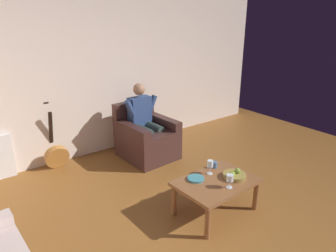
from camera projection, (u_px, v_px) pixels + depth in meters
The scene contains 11 objects.
ground_plane at pixel (251, 237), 3.23m from camera, with size 7.12×7.12×0.00m, color brown.
wall_back at pixel (112, 73), 5.04m from camera, with size 6.34×0.06×2.57m, color silver.
armchair at pixel (146, 138), 4.97m from camera, with size 0.79×0.88×0.87m.
person_seated at pixel (145, 119), 4.88m from camera, with size 0.62×0.59×1.18m.
coffee_table at pixel (216, 185), 3.53m from camera, with size 0.93×0.67×0.41m.
guitar at pixel (56, 154), 4.63m from camera, with size 0.36×0.34×1.00m.
wine_glass_near at pixel (230, 179), 3.33m from camera, with size 0.08×0.08×0.16m.
wine_glass_far at pixel (210, 165), 3.61m from camera, with size 0.07×0.07×0.17m.
fruit_bowl at pixel (234, 175), 3.56m from camera, with size 0.26×0.26×0.11m.
decorative_dish at pixel (196, 179), 3.52m from camera, with size 0.19×0.19×0.02m, color teal.
candle_jar at pixel (214, 165), 3.80m from camera, with size 0.08×0.08×0.07m, color #456791.
Camera 1 is at (2.28, 1.59, 2.20)m, focal length 33.02 mm.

